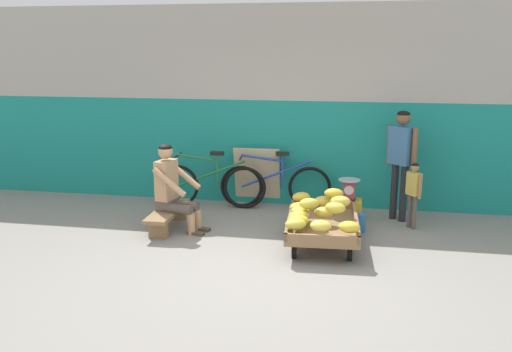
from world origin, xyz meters
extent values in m
plane|color=gray|center=(0.00, 0.00, 0.00)|extent=(80.00, 80.00, 0.00)
cube|color=#19847A|center=(0.00, 2.87, 0.80)|extent=(16.00, 0.30, 1.59)
cube|color=#A8A399|center=(0.00, 2.87, 2.29)|extent=(16.00, 0.30, 1.39)
cube|color=#8E6B47|center=(0.66, 1.06, 0.23)|extent=(0.92, 1.48, 0.05)
cube|color=#8E6B47|center=(0.26, 1.04, 0.31)|extent=(0.12, 1.44, 0.10)
cube|color=#8E6B47|center=(1.06, 1.08, 0.31)|extent=(0.12, 1.44, 0.10)
cube|color=#8E6B47|center=(0.62, 1.76, 0.31)|extent=(0.84, 0.09, 0.10)
cube|color=#8E6B47|center=(0.70, 0.36, 0.31)|extent=(0.84, 0.09, 0.10)
cylinder|color=black|center=(0.32, 1.55, 0.09)|extent=(0.06, 0.18, 0.18)
cylinder|color=black|center=(0.95, 1.58, 0.09)|extent=(0.06, 0.18, 0.18)
cylinder|color=black|center=(0.38, 0.54, 0.09)|extent=(0.06, 0.18, 0.18)
cylinder|color=black|center=(1.00, 0.58, 0.09)|extent=(0.06, 0.18, 0.18)
ellipsoid|color=yellow|center=(0.68, 1.00, 0.42)|extent=(0.29, 0.26, 0.13)
ellipsoid|color=yellow|center=(0.64, 1.49, 0.42)|extent=(0.29, 0.25, 0.13)
ellipsoid|color=gold|center=(0.41, 0.63, 0.42)|extent=(0.26, 0.21, 0.13)
ellipsoid|color=gold|center=(0.36, 1.14, 0.42)|extent=(0.27, 0.22, 0.13)
ellipsoid|color=gold|center=(0.39, 0.48, 0.42)|extent=(0.28, 0.24, 0.13)
ellipsoid|color=gold|center=(0.34, 1.63, 0.42)|extent=(0.29, 0.27, 0.13)
ellipsoid|color=yellow|center=(0.68, 0.47, 0.42)|extent=(0.24, 0.19, 0.13)
ellipsoid|color=gold|center=(0.99, 0.49, 0.42)|extent=(0.26, 0.21, 0.13)
ellipsoid|color=gold|center=(0.40, 0.80, 0.42)|extent=(0.30, 0.27, 0.13)
ellipsoid|color=gold|center=(0.40, 0.97, 0.42)|extent=(0.29, 0.27, 0.13)
ellipsoid|color=yellow|center=(0.87, 1.06, 0.55)|extent=(0.26, 0.21, 0.13)
ellipsoid|color=gold|center=(0.82, 0.75, 0.56)|extent=(0.28, 0.24, 0.13)
ellipsoid|color=gold|center=(0.77, 1.40, 0.56)|extent=(0.25, 0.19, 0.13)
ellipsoid|color=gold|center=(0.50, 0.90, 0.55)|extent=(0.30, 0.27, 0.13)
cube|color=olive|center=(-1.40, 1.27, 0.24)|extent=(0.32, 1.11, 0.05)
cube|color=olive|center=(-1.41, 1.66, 0.11)|extent=(0.24, 0.08, 0.22)
cube|color=olive|center=(-1.39, 0.89, 0.11)|extent=(0.24, 0.08, 0.22)
cylinder|color=tan|center=(-0.99, 1.28, 0.14)|extent=(0.10, 0.10, 0.27)
cube|color=#4C3D2D|center=(-0.93, 1.27, 0.02)|extent=(0.23, 0.13, 0.04)
cylinder|color=brown|center=(-1.18, 1.32, 0.32)|extent=(0.42, 0.20, 0.13)
cylinder|color=tan|center=(-1.02, 1.11, 0.14)|extent=(0.10, 0.10, 0.27)
cube|color=#4C3D2D|center=(-0.96, 1.09, 0.02)|extent=(0.23, 0.13, 0.04)
cylinder|color=brown|center=(-1.22, 1.14, 0.32)|extent=(0.42, 0.20, 0.13)
cube|color=brown|center=(-1.40, 1.27, 0.34)|extent=(0.27, 0.32, 0.14)
cube|color=tan|center=(-1.40, 1.27, 0.67)|extent=(0.24, 0.35, 0.52)
cylinder|color=tan|center=(-1.20, 1.44, 0.70)|extent=(0.48, 0.17, 0.36)
cylinder|color=tan|center=(-1.28, 1.04, 0.70)|extent=(0.48, 0.17, 0.36)
sphere|color=tan|center=(-1.40, 1.27, 1.05)|extent=(0.19, 0.19, 0.19)
ellipsoid|color=black|center=(-1.40, 1.27, 1.10)|extent=(0.17, 0.17, 0.09)
cube|color=gold|center=(0.95, 2.06, 0.15)|extent=(0.36, 0.28, 0.30)
cylinder|color=#28282D|center=(0.95, 2.06, 0.32)|extent=(0.20, 0.20, 0.03)
cube|color=#C6384C|center=(0.95, 2.06, 0.45)|extent=(0.16, 0.10, 0.24)
cylinder|color=white|center=(0.95, 2.01, 0.45)|extent=(0.13, 0.01, 0.13)
cylinder|color=#B2B5BA|center=(0.95, 2.06, 0.58)|extent=(0.30, 0.30, 0.01)
torus|color=black|center=(-1.60, 2.32, 0.32)|extent=(0.64, 0.09, 0.64)
torus|color=black|center=(-0.58, 2.38, 0.32)|extent=(0.64, 0.09, 0.64)
cylinder|color=#236B3D|center=(-1.09, 2.35, 0.52)|extent=(1.03, 0.09, 0.43)
cylinder|color=#236B3D|center=(-0.99, 2.36, 0.56)|extent=(0.04, 0.04, 0.48)
cylinder|color=#236B3D|center=(-1.30, 2.34, 0.76)|extent=(0.62, 0.07, 0.12)
cube|color=black|center=(-0.99, 2.36, 0.83)|extent=(0.21, 0.11, 0.05)
cylinder|color=black|center=(-1.60, 2.32, 0.78)|extent=(0.05, 0.48, 0.03)
torus|color=black|center=(-0.64, 2.43, 0.32)|extent=(0.64, 0.13, 0.64)
torus|color=black|center=(0.37, 2.56, 0.32)|extent=(0.64, 0.13, 0.64)
cylinder|color=#234299|center=(-0.14, 2.50, 0.52)|extent=(1.03, 0.16, 0.43)
cylinder|color=#234299|center=(-0.04, 2.51, 0.56)|extent=(0.04, 0.04, 0.48)
cylinder|color=#234299|center=(-0.34, 2.47, 0.76)|extent=(0.61, 0.11, 0.12)
cube|color=black|center=(-0.04, 2.51, 0.83)|extent=(0.21, 0.12, 0.05)
cylinder|color=black|center=(-0.64, 2.43, 0.78)|extent=(0.08, 0.48, 0.03)
cube|color=#C6B289|center=(-0.45, 2.66, 0.44)|extent=(0.70, 0.20, 0.89)
cylinder|color=#232328|center=(1.69, 2.17, 0.40)|extent=(0.10, 0.10, 0.80)
cylinder|color=#232328|center=(1.58, 2.27, 0.40)|extent=(0.10, 0.10, 0.80)
cube|color=#386693|center=(1.63, 2.22, 1.06)|extent=(0.37, 0.36, 0.52)
cylinder|color=brown|center=(1.79, 2.08, 1.04)|extent=(0.07, 0.07, 0.56)
cylinder|color=brown|center=(1.48, 2.36, 1.04)|extent=(0.07, 0.07, 0.56)
sphere|color=brown|center=(1.63, 2.22, 1.44)|extent=(0.19, 0.19, 0.19)
ellipsoid|color=black|center=(1.63, 2.22, 1.49)|extent=(0.17, 0.17, 0.09)
cylinder|color=brown|center=(1.82, 1.85, 0.23)|extent=(0.06, 0.06, 0.46)
cylinder|color=brown|center=(1.77, 1.92, 0.23)|extent=(0.06, 0.06, 0.46)
cube|color=gold|center=(1.79, 1.89, 0.61)|extent=(0.20, 0.22, 0.30)
cylinder|color=#9E704C|center=(1.86, 1.79, 0.60)|extent=(0.04, 0.04, 0.32)
cylinder|color=#9E704C|center=(1.73, 1.99, 0.60)|extent=(0.04, 0.04, 0.32)
sphere|color=#9E704C|center=(1.79, 1.89, 0.83)|extent=(0.11, 0.11, 0.11)
ellipsoid|color=black|center=(1.79, 1.89, 0.86)|extent=(0.10, 0.10, 0.05)
cube|color=#3370B7|center=(1.09, 1.60, 0.12)|extent=(0.18, 0.12, 0.24)
camera|label=1|loc=(1.02, -5.29, 2.34)|focal=38.10mm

